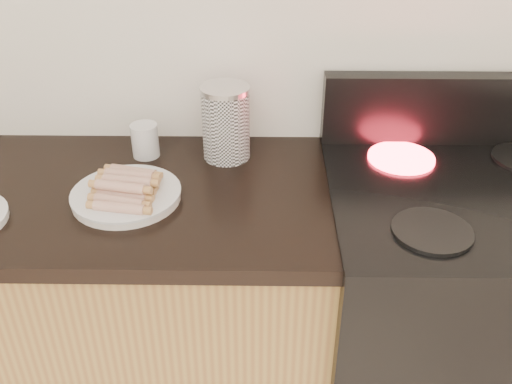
{
  "coord_description": "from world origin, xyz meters",
  "views": [
    {
      "loc": [
        0.23,
        0.47,
        1.66
      ],
      "look_at": [
        0.22,
        1.62,
        0.94
      ],
      "focal_mm": 40.0,
      "sensor_mm": 36.0,
      "label": 1
    }
  ],
  "objects_px": {
    "stove": "(450,326)",
    "main_plate": "(127,196)",
    "canister": "(226,123)",
    "mug": "(145,140)"
  },
  "relations": [
    {
      "from": "stove",
      "to": "canister",
      "type": "height_order",
      "value": "canister"
    },
    {
      "from": "stove",
      "to": "canister",
      "type": "distance_m",
      "value": 0.87
    },
    {
      "from": "stove",
      "to": "canister",
      "type": "bearing_deg",
      "value": 162.77
    },
    {
      "from": "stove",
      "to": "main_plate",
      "type": "bearing_deg",
      "value": -178.34
    },
    {
      "from": "stove",
      "to": "main_plate",
      "type": "distance_m",
      "value": 0.99
    },
    {
      "from": "canister",
      "to": "mug",
      "type": "relative_size",
      "value": 2.21
    },
    {
      "from": "stove",
      "to": "main_plate",
      "type": "relative_size",
      "value": 3.44
    },
    {
      "from": "main_plate",
      "to": "mug",
      "type": "distance_m",
      "value": 0.23
    },
    {
      "from": "main_plate",
      "to": "mug",
      "type": "height_order",
      "value": "mug"
    },
    {
      "from": "canister",
      "to": "mug",
      "type": "height_order",
      "value": "canister"
    }
  ]
}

